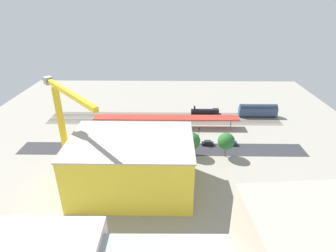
# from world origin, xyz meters

# --- Properties ---
(ground_plane) EXTENTS (162.26, 162.26, 0.00)m
(ground_plane) POSITION_xyz_m (0.00, 0.00, 0.00)
(ground_plane) COLOR gray
(ground_plane) RESTS_ON ground
(rail_bed) EXTENTS (101.42, 13.68, 0.01)m
(rail_bed) POSITION_xyz_m (0.00, -22.13, 0.00)
(rail_bed) COLOR #665E54
(rail_bed) RESTS_ON ground
(street_asphalt) EXTENTS (101.42, 9.07, 0.01)m
(street_asphalt) POSITION_xyz_m (0.00, 5.06, 0.00)
(street_asphalt) COLOR #2D2D33
(street_asphalt) RESTS_ON ground
(track_rails) EXTENTS (101.41, 7.24, 0.12)m
(track_rails) POSITION_xyz_m (0.00, -22.13, 0.18)
(track_rails) COLOR #9E9EA8
(track_rails) RESTS_ON ground
(platform_canopy_near) EXTENTS (59.31, 5.46, 4.45)m
(platform_canopy_near) POSITION_xyz_m (-1.21, -13.38, 4.19)
(platform_canopy_near) COLOR #A82D23
(platform_canopy_near) RESTS_ON ground
(locomotive) EXTENTS (13.67, 2.69, 4.88)m
(locomotive) POSITION_xyz_m (-19.06, -24.94, 1.72)
(locomotive) COLOR black
(locomotive) RESTS_ON ground
(passenger_coach) EXTENTS (17.07, 3.02, 5.92)m
(passenger_coach) POSITION_xyz_m (-42.11, -24.94, 3.10)
(passenger_coach) COLOR black
(passenger_coach) RESTS_ON ground
(parked_car_0) EXTENTS (4.20, 2.00, 1.80)m
(parked_car_0) POSITION_xyz_m (-25.37, 1.48, 0.80)
(parked_car_0) COLOR black
(parked_car_0) RESTS_ON ground
(parked_car_1) EXTENTS (4.35, 1.97, 1.67)m
(parked_car_1) POSITION_xyz_m (-16.69, 1.74, 0.73)
(parked_car_1) COLOR black
(parked_car_1) RESTS_ON ground
(parked_car_2) EXTENTS (4.60, 1.88, 1.65)m
(parked_car_2) POSITION_xyz_m (-7.82, 1.74, 0.74)
(parked_car_2) COLOR black
(parked_car_2) RESTS_ON ground
(parked_car_3) EXTENTS (4.80, 1.82, 1.68)m
(parked_car_3) POSITION_xyz_m (0.49, 1.18, 0.74)
(parked_car_3) COLOR black
(parked_car_3) RESTS_ON ground
(construction_building) EXTENTS (32.44, 22.59, 15.18)m
(construction_building) POSITION_xyz_m (7.34, 26.91, 7.59)
(construction_building) COLOR yellow
(construction_building) RESTS_ON ground
(construction_roof_slab) EXTENTS (33.04, 23.19, 0.40)m
(construction_roof_slab) POSITION_xyz_m (7.34, 26.91, 15.38)
(construction_roof_slab) COLOR #ADA89E
(construction_roof_slab) RESTS_ON construction_building
(tower_crane) EXTENTS (20.56, 23.24, 29.63)m
(tower_crane) POSITION_xyz_m (25.70, 22.83, 18.19)
(tower_crane) COLOR gray
(tower_crane) RESTS_ON ground
(box_truck_0) EXTENTS (10.16, 2.94, 3.43)m
(box_truck_0) POSITION_xyz_m (5.25, 10.52, 1.69)
(box_truck_0) COLOR black
(box_truck_0) RESTS_ON ground
(box_truck_1) EXTENTS (9.55, 2.86, 3.47)m
(box_truck_1) POSITION_xyz_m (14.45, 10.28, 1.68)
(box_truck_1) COLOR black
(box_truck_1) RESTS_ON ground
(box_truck_2) EXTENTS (9.24, 3.37, 3.40)m
(box_truck_2) POSITION_xyz_m (11.93, 11.00, 1.68)
(box_truck_2) COLOR black
(box_truck_2) RESTS_ON ground
(street_tree_0) EXTENTS (5.89, 5.89, 8.60)m
(street_tree_0) POSITION_xyz_m (-10.14, 9.09, 5.63)
(street_tree_0) COLOR brown
(street_tree_0) RESTS_ON ground
(street_tree_1) EXTENTS (4.38, 4.38, 6.48)m
(street_tree_1) POSITION_xyz_m (11.19, 9.65, 4.26)
(street_tree_1) COLOR brown
(street_tree_1) RESTS_ON ground
(street_tree_2) EXTENTS (5.69, 5.69, 8.72)m
(street_tree_2) POSITION_xyz_m (-21.67, 9.52, 5.87)
(street_tree_2) COLOR brown
(street_tree_2) RESTS_ON ground
(street_tree_3) EXTENTS (5.13, 5.13, 6.94)m
(street_tree_3) POSITION_xyz_m (-0.58, 9.49, 4.36)
(street_tree_3) COLOR brown
(street_tree_3) RESTS_ON ground
(street_tree_4) EXTENTS (5.51, 5.51, 7.39)m
(street_tree_4) POSITION_xyz_m (-8.87, 9.12, 4.63)
(street_tree_4) COLOR brown
(street_tree_4) RESTS_ON ground
(traffic_light) EXTENTS (0.50, 0.36, 6.62)m
(traffic_light) POSITION_xyz_m (-13.35, 0.78, 4.39)
(traffic_light) COLOR #333333
(traffic_light) RESTS_ON ground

